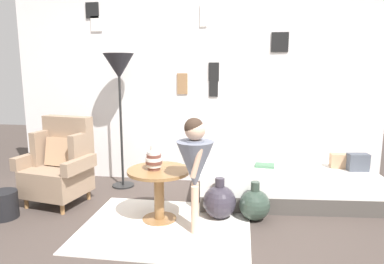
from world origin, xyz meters
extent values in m
plane|color=#423833|center=(0.00, 0.00, 0.00)|extent=(12.00, 12.00, 0.00)
cube|color=silver|center=(0.00, 1.95, 1.30)|extent=(4.80, 0.10, 2.60)
cube|color=black|center=(1.10, 1.90, 1.83)|extent=(0.21, 0.02, 0.24)
cube|color=slate|center=(1.10, 1.89, 1.83)|extent=(0.16, 0.01, 0.19)
cube|color=black|center=(0.29, 1.90, 1.47)|extent=(0.13, 0.02, 0.24)
cube|color=gray|center=(0.29, 1.89, 1.47)|extent=(0.10, 0.01, 0.18)
cube|color=black|center=(0.29, 1.90, 1.25)|extent=(0.11, 0.02, 0.20)
cube|color=#BDBDBD|center=(0.29, 1.89, 1.25)|extent=(0.09, 0.01, 0.16)
cube|color=white|center=(-1.26, 1.90, 2.09)|extent=(0.15, 0.02, 0.19)
cube|color=slate|center=(-1.26, 1.89, 2.09)|extent=(0.12, 0.01, 0.15)
cube|color=olive|center=(-0.12, 1.90, 1.32)|extent=(0.14, 0.02, 0.27)
cube|color=silver|center=(-0.12, 1.89, 1.32)|extent=(0.11, 0.01, 0.21)
cube|color=black|center=(-1.31, 1.90, 2.26)|extent=(0.18, 0.02, 0.20)
cube|color=silver|center=(-1.31, 1.89, 2.26)|extent=(0.14, 0.01, 0.16)
cube|color=white|center=(0.16, 1.90, 2.16)|extent=(0.09, 0.02, 0.26)
cube|color=#A0A09D|center=(0.16, 1.89, 2.16)|extent=(0.07, 0.01, 0.21)
cube|color=silver|center=(-0.03, 0.46, 0.01)|extent=(1.60, 1.28, 0.01)
cylinder|color=#9E7042|center=(-1.64, 0.69, 0.06)|extent=(0.04, 0.04, 0.12)
cylinder|color=#9E7042|center=(-1.17, 0.60, 0.06)|extent=(0.04, 0.04, 0.12)
cylinder|color=#9E7042|center=(-1.56, 1.13, 0.06)|extent=(0.04, 0.04, 0.12)
cylinder|color=#9E7042|center=(-1.09, 1.04, 0.06)|extent=(0.04, 0.04, 0.12)
cube|color=#8C725B|center=(-1.37, 0.86, 0.27)|extent=(0.69, 0.66, 0.30)
cube|color=#8C725B|center=(-1.32, 1.09, 0.70)|extent=(0.62, 0.25, 0.55)
cube|color=#8C725B|center=(-1.60, 1.01, 0.61)|extent=(0.14, 0.32, 0.39)
cube|color=#8C725B|center=(-1.09, 0.91, 0.61)|extent=(0.14, 0.32, 0.39)
cube|color=#8C725B|center=(-1.69, 0.91, 0.49)|extent=(0.18, 0.51, 0.14)
cube|color=#8C725B|center=(-1.05, 0.78, 0.49)|extent=(0.18, 0.51, 0.14)
cube|color=tan|center=(-1.35, 0.96, 0.58)|extent=(0.38, 0.23, 0.33)
cube|color=#4C4742|center=(1.17, 1.31, 0.09)|extent=(1.96, 0.95, 0.18)
cube|color=white|center=(1.17, 1.31, 0.29)|extent=(1.96, 0.95, 0.22)
cube|color=#474C56|center=(1.94, 1.31, 0.50)|extent=(0.23, 0.15, 0.19)
cube|color=tan|center=(1.78, 1.40, 0.48)|extent=(0.22, 0.12, 0.16)
cylinder|color=olive|center=(-0.13, 0.61, 0.01)|extent=(0.34, 0.34, 0.02)
cylinder|color=olive|center=(-0.13, 0.61, 0.26)|extent=(0.10, 0.10, 0.48)
cylinder|color=olive|center=(-0.13, 0.61, 0.51)|extent=(0.62, 0.62, 0.03)
cylinder|color=brown|center=(-0.17, 0.60, 0.54)|extent=(0.12, 0.12, 0.03)
cylinder|color=white|center=(-0.17, 0.60, 0.58)|extent=(0.14, 0.14, 0.03)
cylinder|color=brown|center=(-0.17, 0.60, 0.61)|extent=(0.16, 0.16, 0.03)
cylinder|color=white|center=(-0.17, 0.60, 0.64)|extent=(0.16, 0.16, 0.03)
cylinder|color=brown|center=(-0.17, 0.60, 0.67)|extent=(0.14, 0.14, 0.03)
cylinder|color=white|center=(-0.17, 0.60, 0.70)|extent=(0.12, 0.12, 0.03)
cylinder|color=white|center=(-0.17, 0.60, 0.74)|extent=(0.06, 0.06, 0.06)
cylinder|color=black|center=(-0.85, 1.55, 0.01)|extent=(0.28, 0.28, 0.02)
cylinder|color=black|center=(-0.85, 1.55, 0.82)|extent=(0.03, 0.03, 1.60)
cone|color=#232328|center=(-0.85, 1.55, 1.54)|extent=(0.38, 0.38, 0.31)
cylinder|color=#D8AD8E|center=(0.26, 0.36, 0.23)|extent=(0.07, 0.07, 0.46)
cylinder|color=#D8AD8E|center=(0.25, 0.46, 0.23)|extent=(0.07, 0.07, 0.46)
cone|color=slate|center=(0.26, 0.41, 0.65)|extent=(0.34, 0.34, 0.44)
cylinder|color=slate|center=(0.26, 0.41, 0.79)|extent=(0.17, 0.17, 0.17)
cylinder|color=#D8AD8E|center=(0.29, 0.29, 0.71)|extent=(0.13, 0.06, 0.29)
cylinder|color=#D8AD8E|center=(0.26, 0.53, 0.71)|extent=(0.13, 0.06, 0.29)
sphere|color=#D8AD8E|center=(0.26, 0.41, 0.97)|extent=(0.19, 0.19, 0.19)
sphere|color=#38281E|center=(0.25, 0.41, 0.99)|extent=(0.18, 0.18, 0.18)
cube|color=#487354|center=(0.94, 1.32, 0.42)|extent=(0.23, 0.18, 0.03)
sphere|color=#332D38|center=(0.46, 0.75, 0.17)|extent=(0.34, 0.34, 0.34)
cylinder|color=#332D38|center=(0.46, 0.75, 0.38)|extent=(0.09, 0.09, 0.09)
sphere|color=#2D3D33|center=(0.81, 0.76, 0.16)|extent=(0.31, 0.31, 0.31)
cylinder|color=#2D3D33|center=(0.81, 0.76, 0.35)|extent=(0.09, 0.09, 0.09)
cylinder|color=black|center=(-1.72, 0.43, 0.14)|extent=(0.28, 0.28, 0.28)
camera|label=1|loc=(0.67, -2.56, 1.49)|focal=32.15mm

